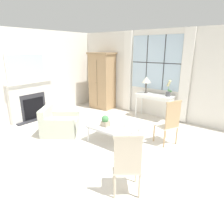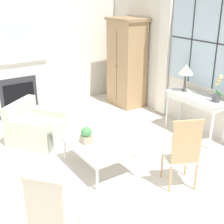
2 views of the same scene
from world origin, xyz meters
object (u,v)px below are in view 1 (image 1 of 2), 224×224
potted_orchid (168,90)px  potted_plant_small (105,121)px  armoire (102,81)px  side_chair_wooden (170,121)px  table_lamp (146,80)px  accent_chair_wooden (127,162)px  console_table (155,97)px  fireplace (31,98)px  coffee_table (113,127)px  pillar_candle (125,125)px  armchair_upholstered (60,124)px

potted_orchid → potted_plant_small: (-0.57, -2.35, -0.44)m
armoire → side_chair_wooden: 3.63m
table_lamp → potted_orchid: size_ratio=1.07×
table_lamp → potted_orchid: 0.80m
side_chair_wooden → accent_chair_wooden: (0.18, -2.06, -0.02)m
table_lamp → accent_chair_wooden: 3.98m
console_table → fireplace: bearing=-141.7°
table_lamp → coffee_table: bearing=-81.5°
fireplace → potted_plant_small: bearing=2.7°
console_table → armoire: bearing=-178.8°
accent_chair_wooden → pillar_candle: bearing=125.5°
table_lamp → coffee_table: 2.38m
side_chair_wooden → pillar_candle: 1.06m
pillar_candle → potted_plant_small: bearing=-148.8°
armchair_upholstered → pillar_candle: size_ratio=9.08×
side_chair_wooden → pillar_candle: bearing=-146.2°
fireplace → console_table: (3.11, 2.46, 0.02)m
armchair_upholstered → console_table: bearing=60.6°
accent_chair_wooden → coffee_table: 1.90m
armoire → pillar_candle: size_ratio=15.09×
armchair_upholstered → table_lamp: bearing=66.5°
console_table → potted_plant_small: (-0.15, -2.32, -0.16)m
pillar_candle → accent_chair_wooden: bearing=-54.5°
console_table → pillar_candle: size_ratio=8.77×
fireplace → accent_chair_wooden: bearing=-14.0°
armoire → accent_chair_wooden: bearing=-45.2°
console_table → side_chair_wooden: 1.87m
console_table → table_lamp: bearing=178.0°
accent_chair_wooden → armchair_upholstered: bearing=162.0°
armchair_upholstered → pillar_candle: (1.74, 0.57, 0.23)m
console_table → coffee_table: (-0.01, -2.19, -0.34)m
armoire → potted_plant_small: armoire is taller
fireplace → potted_plant_small: (2.96, 0.14, -0.14)m
potted_orchid → side_chair_wooden: (0.70, -1.52, -0.40)m
armchair_upholstered → side_chair_wooden: bearing=23.8°
console_table → table_lamp: table_lamp is taller
potted_orchid → pillar_candle: bearing=-94.7°
armoire → coffee_table: armoire is taller
console_table → accent_chair_wooden: (1.30, -3.56, -0.14)m
accent_chair_wooden → armoire: bearing=134.8°
console_table → coffee_table: 2.21m
table_lamp → coffee_table: (0.33, -2.20, -0.86)m
pillar_candle → side_chair_wooden: bearing=33.8°
fireplace → pillar_candle: fireplace is taller
accent_chair_wooden → console_table: bearing=110.1°
armoire → side_chair_wooden: size_ratio=1.89×
armoire → table_lamp: armoire is taller
table_lamp → potted_plant_small: size_ratio=2.01×
fireplace → armchair_upholstered: bearing=-6.7°
side_chair_wooden → armchair_upholstered: bearing=-156.2°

